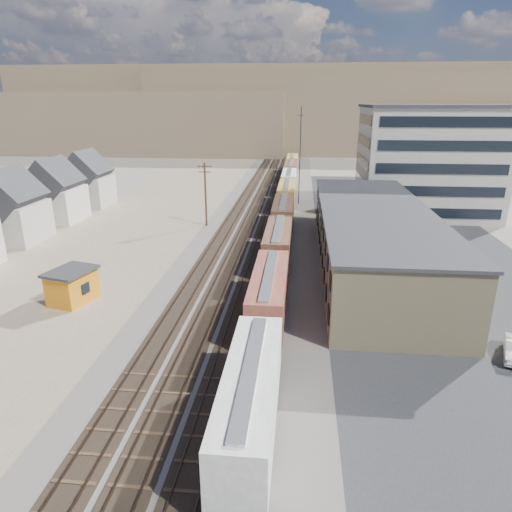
# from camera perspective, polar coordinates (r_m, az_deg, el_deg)

# --- Properties ---
(ground) EXTENTS (300.00, 300.00, 0.00)m
(ground) POSITION_cam_1_polar(r_m,az_deg,el_deg) (34.12, -6.21, -15.11)
(ground) COLOR #6B6356
(ground) RESTS_ON ground
(ballast_bed) EXTENTS (18.00, 200.00, 0.06)m
(ballast_bed) POSITION_cam_1_polar(r_m,az_deg,el_deg) (80.18, 0.95, 5.14)
(ballast_bed) COLOR #4C4742
(ballast_bed) RESTS_ON ground
(dirt_yard) EXTENTS (24.00, 180.00, 0.03)m
(dirt_yard) POSITION_cam_1_polar(r_m,az_deg,el_deg) (75.02, -15.14, 3.51)
(dirt_yard) COLOR #715F4D
(dirt_yard) RESTS_ON ground
(asphalt_lot) EXTENTS (26.00, 120.00, 0.04)m
(asphalt_lot) POSITION_cam_1_polar(r_m,az_deg,el_deg) (67.31, 18.86, 1.42)
(asphalt_lot) COLOR #232326
(asphalt_lot) RESTS_ON ground
(rail_tracks) EXTENTS (11.40, 200.00, 0.24)m
(rail_tracks) POSITION_cam_1_polar(r_m,az_deg,el_deg) (80.20, 0.56, 5.21)
(rail_tracks) COLOR black
(rail_tracks) RESTS_ON ground
(freight_train) EXTENTS (3.00, 119.74, 4.46)m
(freight_train) POSITION_cam_1_polar(r_m,az_deg,el_deg) (77.12, 3.65, 6.66)
(freight_train) COLOR black
(freight_train) RESTS_ON ground
(warehouse) EXTENTS (12.40, 40.40, 7.25)m
(warehouse) POSITION_cam_1_polar(r_m,az_deg,el_deg) (55.52, 14.39, 2.18)
(warehouse) COLOR tan
(warehouse) RESTS_ON ground
(office_tower) EXTENTS (22.60, 18.60, 18.45)m
(office_tower) POSITION_cam_1_polar(r_m,az_deg,el_deg) (85.95, 20.57, 11.15)
(office_tower) COLOR #9E998E
(office_tower) RESTS_ON ground
(utility_pole_north) EXTENTS (2.20, 0.32, 10.00)m
(utility_pole_north) POSITION_cam_1_polar(r_m,az_deg,el_deg) (72.51, -6.33, 7.82)
(utility_pole_north) COLOR #382619
(utility_pole_north) RESTS_ON ground
(radio_mast) EXTENTS (1.20, 0.16, 18.00)m
(radio_mast) POSITION_cam_1_polar(r_m,az_deg,el_deg) (88.20, 5.51, 12.31)
(radio_mast) COLOR black
(radio_mast) RESTS_ON ground
(hills_north) EXTENTS (265.00, 80.00, 32.00)m
(hills_north) POSITION_cam_1_polar(r_m,az_deg,el_deg) (195.73, 4.00, 17.34)
(hills_north) COLOR brown
(hills_north) RESTS_ON ground
(maintenance_shed) EXTENTS (4.63, 5.38, 3.38)m
(maintenance_shed) POSITION_cam_1_polar(r_m,az_deg,el_deg) (48.55, -21.99, -3.44)
(maintenance_shed) COLOR orange
(maintenance_shed) RESTS_ON ground
(parked_car_blue) EXTENTS (6.01, 4.94, 1.52)m
(parked_car_blue) POSITION_cam_1_polar(r_m,az_deg,el_deg) (86.10, 19.98, 5.46)
(parked_car_blue) COLOR navy
(parked_car_blue) RESTS_ON ground
(parked_car_far) EXTENTS (2.09, 4.52, 1.50)m
(parked_car_far) POSITION_cam_1_polar(r_m,az_deg,el_deg) (76.42, 20.43, 3.81)
(parked_car_far) COLOR silver
(parked_car_far) RESTS_ON ground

